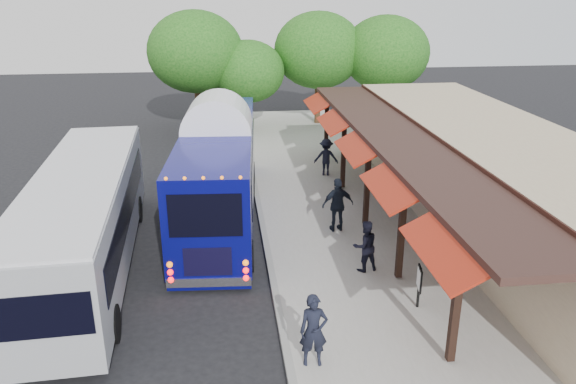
{
  "coord_description": "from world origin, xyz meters",
  "views": [
    {
      "loc": [
        -1.27,
        -14.4,
        8.46
      ],
      "look_at": [
        0.86,
        3.41,
        1.8
      ],
      "focal_mm": 35.0,
      "sensor_mm": 36.0,
      "label": 1
    }
  ],
  "objects_px": {
    "city_bus": "(84,217)",
    "ped_a": "(314,331)",
    "coach_bus": "(219,167)",
    "ped_b": "(365,246)",
    "sign_board": "(419,281)",
    "ped_d": "(326,157)",
    "ped_c": "(338,205)"
  },
  "relations": [
    {
      "from": "ped_a",
      "to": "sign_board",
      "type": "bearing_deg",
      "value": 36.13
    },
    {
      "from": "ped_a",
      "to": "ped_b",
      "type": "height_order",
      "value": "ped_a"
    },
    {
      "from": "ped_a",
      "to": "sign_board",
      "type": "height_order",
      "value": "ped_a"
    },
    {
      "from": "ped_b",
      "to": "ped_d",
      "type": "relative_size",
      "value": 0.95
    },
    {
      "from": "city_bus",
      "to": "ped_d",
      "type": "relative_size",
      "value": 6.98
    },
    {
      "from": "ped_b",
      "to": "ped_d",
      "type": "height_order",
      "value": "ped_d"
    },
    {
      "from": "ped_d",
      "to": "sign_board",
      "type": "distance_m",
      "value": 11.5
    },
    {
      "from": "coach_bus",
      "to": "ped_a",
      "type": "distance_m",
      "value": 9.75
    },
    {
      "from": "ped_d",
      "to": "sign_board",
      "type": "relative_size",
      "value": 1.43
    },
    {
      "from": "ped_a",
      "to": "ped_d",
      "type": "height_order",
      "value": "ped_a"
    },
    {
      "from": "coach_bus",
      "to": "ped_b",
      "type": "distance_m",
      "value": 6.83
    },
    {
      "from": "ped_c",
      "to": "sign_board",
      "type": "distance_m",
      "value": 5.42
    },
    {
      "from": "ped_c",
      "to": "ped_d",
      "type": "relative_size",
      "value": 1.14
    },
    {
      "from": "coach_bus",
      "to": "ped_d",
      "type": "distance_m",
      "value": 6.43
    },
    {
      "from": "city_bus",
      "to": "ped_a",
      "type": "relative_size",
      "value": 6.7
    },
    {
      "from": "coach_bus",
      "to": "ped_d",
      "type": "height_order",
      "value": "coach_bus"
    },
    {
      "from": "city_bus",
      "to": "ped_c",
      "type": "relative_size",
      "value": 6.1
    },
    {
      "from": "coach_bus",
      "to": "ped_d",
      "type": "xyz_separation_m",
      "value": [
        4.85,
        4.09,
        -1.02
      ]
    },
    {
      "from": "city_bus",
      "to": "ped_c",
      "type": "bearing_deg",
      "value": 8.27
    },
    {
      "from": "ped_a",
      "to": "ped_b",
      "type": "distance_m",
      "value": 4.9
    },
    {
      "from": "coach_bus",
      "to": "city_bus",
      "type": "height_order",
      "value": "coach_bus"
    },
    {
      "from": "ped_b",
      "to": "ped_a",
      "type": "bearing_deg",
      "value": 49.75
    },
    {
      "from": "ped_c",
      "to": "ped_b",
      "type": "bearing_deg",
      "value": 87.46
    },
    {
      "from": "city_bus",
      "to": "sign_board",
      "type": "relative_size",
      "value": 9.98
    },
    {
      "from": "coach_bus",
      "to": "ped_b",
      "type": "xyz_separation_m",
      "value": [
        4.35,
        -5.16,
        -1.06
      ]
    },
    {
      "from": "city_bus",
      "to": "sign_board",
      "type": "bearing_deg",
      "value": -24.09
    },
    {
      "from": "ped_b",
      "to": "ped_c",
      "type": "relative_size",
      "value": 0.83
    },
    {
      "from": "ped_b",
      "to": "sign_board",
      "type": "distance_m",
      "value": 2.43
    },
    {
      "from": "coach_bus",
      "to": "ped_c",
      "type": "xyz_separation_m",
      "value": [
        4.12,
        -2.11,
        -0.9
      ]
    },
    {
      "from": "city_bus",
      "to": "sign_board",
      "type": "distance_m",
      "value": 10.15
    },
    {
      "from": "ped_a",
      "to": "ped_c",
      "type": "distance_m",
      "value": 7.65
    },
    {
      "from": "ped_a",
      "to": "ped_c",
      "type": "relative_size",
      "value": 0.91
    }
  ]
}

